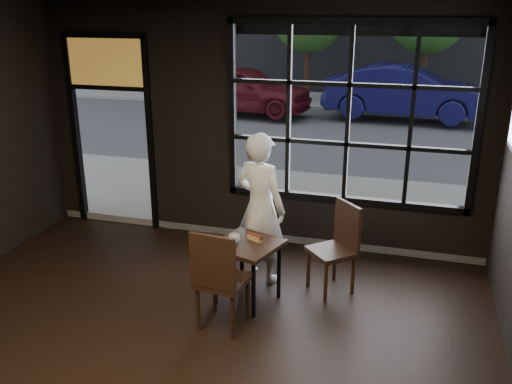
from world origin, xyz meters
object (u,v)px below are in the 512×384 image
(chair_near, at_px, (223,277))
(man, at_px, (260,208))
(navy_car, at_px, (406,92))
(cafe_table, at_px, (247,272))

(chair_near, bearing_deg, man, -88.65)
(man, distance_m, navy_car, 10.08)
(chair_near, height_order, navy_car, navy_car)
(man, height_order, navy_car, man)
(man, xyz_separation_m, navy_car, (1.33, 9.99, -0.05))
(navy_car, bearing_deg, cafe_table, 176.77)
(navy_car, bearing_deg, man, 176.30)
(cafe_table, relative_size, navy_car, 0.16)
(chair_near, xyz_separation_m, man, (0.08, 1.08, 0.35))
(chair_near, relative_size, navy_car, 0.24)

